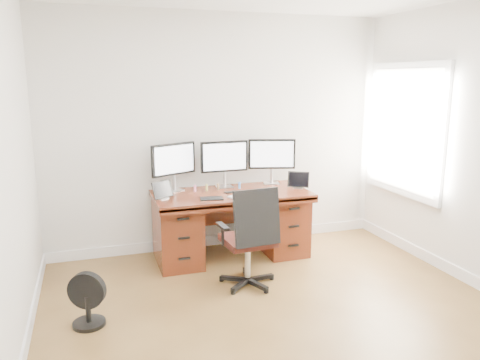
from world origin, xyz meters
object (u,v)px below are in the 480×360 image
object	(u,v)px
floor_fan	(88,300)
desk	(231,222)
monitor_center	(224,158)
keyboard	(240,196)
office_chair	(250,254)

from	to	relation	value
floor_fan	desk	bearing A→B (deg)	58.76
desk	floor_fan	size ratio (longest dim) A/B	3.77
monitor_center	keyboard	world-z (taller)	monitor_center
desk	office_chair	size ratio (longest dim) A/B	1.71
office_chair	keyboard	distance (m)	0.73
monitor_center	keyboard	bearing A→B (deg)	-86.56
desk	keyboard	distance (m)	0.43
floor_fan	keyboard	bearing A→B (deg)	52.14
keyboard	office_chair	bearing A→B (deg)	-124.03
floor_fan	keyboard	size ratio (longest dim) A/B	1.66
desk	monitor_center	bearing A→B (deg)	89.99
office_chair	floor_fan	distance (m)	1.52
desk	floor_fan	world-z (taller)	desk
desk	monitor_center	world-z (taller)	monitor_center
floor_fan	monitor_center	xyz separation A→B (m)	(1.55, 1.34, 0.87)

